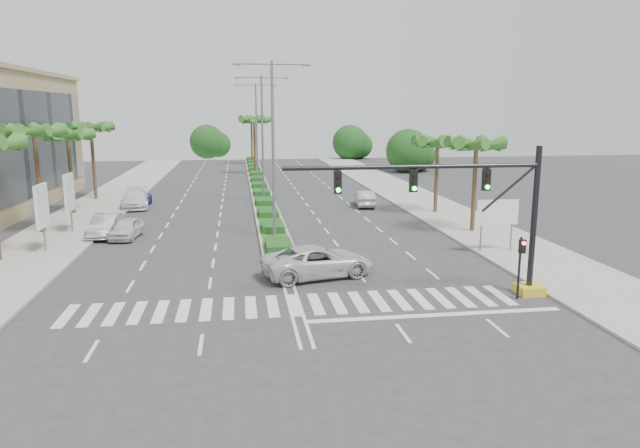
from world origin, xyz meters
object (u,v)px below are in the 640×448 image
at_px(car_parked_a, 127,228).
at_px(car_parked_d, 136,199).
at_px(car_parked_c, 136,200).
at_px(car_crossing, 318,261).
at_px(car_parked_b, 106,225).
at_px(car_right, 365,198).

xyz_separation_m(car_parked_a, car_parked_d, (-1.57, 13.17, 0.12)).
relative_size(car_parked_c, car_crossing, 0.79).
xyz_separation_m(car_parked_b, car_crossing, (13.52, -12.04, 0.05)).
distance_m(car_parked_a, car_parked_b, 1.78).
bearing_deg(car_right, car_parked_c, -1.91).
bearing_deg(car_parked_b, car_crossing, -38.55).
bearing_deg(car_crossing, car_parked_b, 34.90).
bearing_deg(car_crossing, car_parked_a, 33.42).
height_order(car_parked_a, car_right, car_right).
xyz_separation_m(car_parked_d, car_right, (21.02, -2.29, -0.06)).
bearing_deg(car_parked_c, car_parked_d, -89.16).
xyz_separation_m(car_crossing, car_right, (7.50, 22.08, -0.08)).
bearing_deg(car_right, car_crossing, 76.62).
height_order(car_parked_a, car_parked_c, car_parked_a).
distance_m(car_parked_a, car_right, 22.29).
bearing_deg(car_right, car_parked_b, 30.93).
distance_m(car_parked_c, car_crossing, 28.23).
height_order(car_parked_b, car_parked_c, car_parked_b).
bearing_deg(car_right, car_parked_a, 34.61).
xyz_separation_m(car_parked_c, car_right, (21.02, -2.69, 0.10)).
bearing_deg(car_parked_a, car_parked_b, 158.79).
xyz_separation_m(car_parked_b, car_parked_d, (0.00, 12.34, 0.03)).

